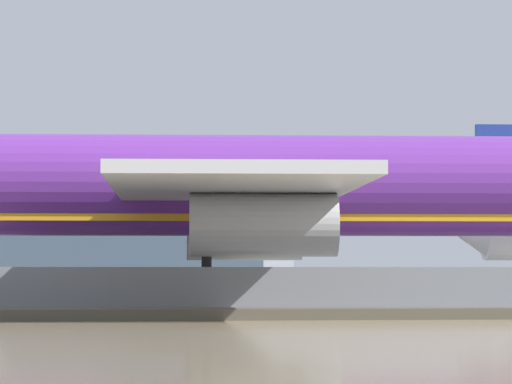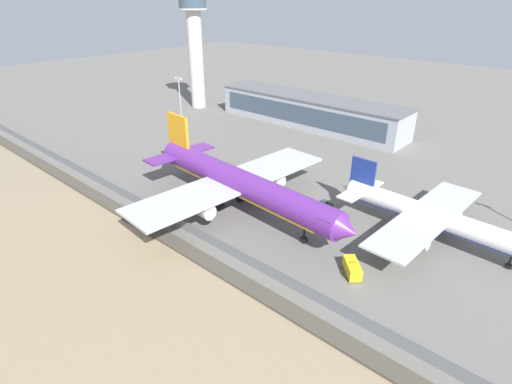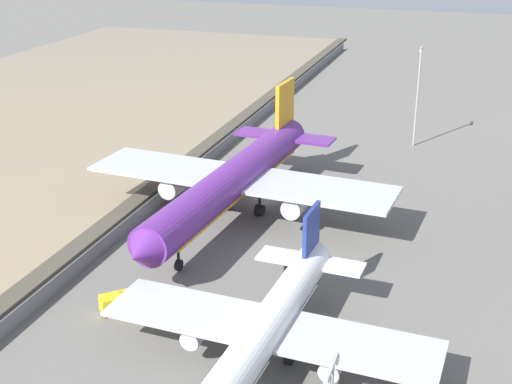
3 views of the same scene
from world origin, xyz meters
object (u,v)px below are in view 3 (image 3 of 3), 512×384
ops_van (121,302)px  apron_light_mast_apron_west (418,91)px  baggage_tug (292,266)px  cargo_jet_purple (235,179)px  passenger_jet_white (265,331)px

ops_van → apron_light_mast_apron_west: size_ratio=0.25×
ops_van → baggage_tug: bearing=133.7°
cargo_jet_purple → baggage_tug: bearing=43.2°
ops_van → apron_light_mast_apron_west: bearing=161.3°
cargo_jet_purple → apron_light_mast_apron_west: (-46.89, 22.42, 4.85)m
cargo_jet_purple → apron_light_mast_apron_west: size_ratio=2.86×
cargo_jet_purple → passenger_jet_white: cargo_jet_purple is taller
cargo_jet_purple → baggage_tug: (14.30, 13.42, -5.91)m
baggage_tug → ops_van: ops_van is taller
passenger_jet_white → apron_light_mast_apron_west: size_ratio=2.10×
passenger_jet_white → ops_van: passenger_jet_white is taller
baggage_tug → apron_light_mast_apron_west: size_ratio=0.16×
cargo_jet_purple → ops_van: bearing=-7.1°
cargo_jet_purple → passenger_jet_white: (36.62, 16.56, -1.96)m
baggage_tug → apron_light_mast_apron_west: (-61.19, 8.99, 10.76)m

